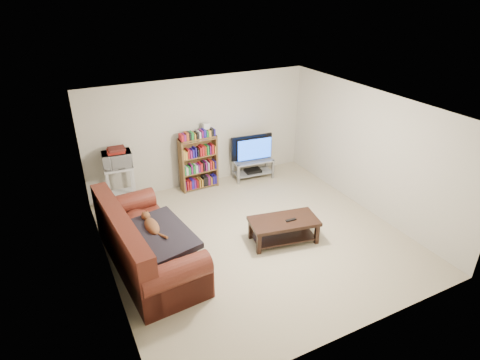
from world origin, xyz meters
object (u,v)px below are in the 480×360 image
sofa (143,247)px  coffee_table (284,226)px  tv_stand (253,166)px  bookshelf (199,162)px

sofa → coffee_table: bearing=-14.4°
coffee_table → tv_stand: bearing=84.5°
sofa → bookshelf: bookshelf is taller
coffee_table → tv_stand: size_ratio=1.34×
tv_stand → bookshelf: size_ratio=0.80×
sofa → bookshelf: 2.82m
coffee_table → sofa: bearing=-179.1°
sofa → tv_stand: size_ratio=2.66×
sofa → tv_stand: bearing=28.9°
coffee_table → tv_stand: 2.56m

